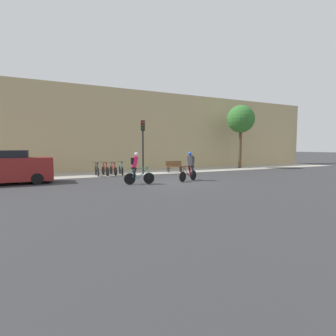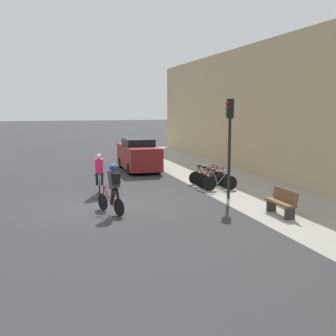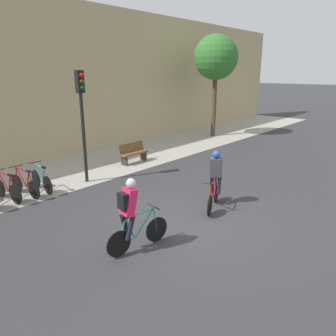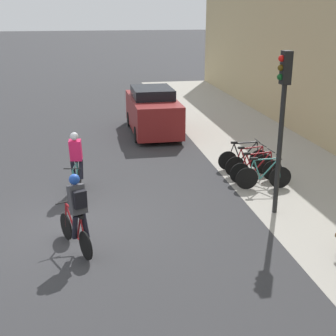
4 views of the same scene
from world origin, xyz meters
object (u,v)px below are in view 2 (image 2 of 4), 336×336
object	(u,v)px
cyclist_grey	(113,187)
parked_car	(139,155)
parked_bike_2	(215,180)
cyclist_pink	(99,173)
parked_bike_0	(205,176)
parked_bike_3	(220,182)
traffic_light_pole	(229,131)
bench	(282,202)
parked_bike_1	(210,178)

from	to	relation	value
cyclist_grey	parked_car	size ratio (longest dim) A/B	0.41
cyclist_grey	parked_bike_2	distance (m)	6.20
cyclist_pink	parked_bike_0	bearing A→B (deg)	101.81
parked_bike_3	parked_bike_0	bearing A→B (deg)	-179.96
parked_bike_0	cyclist_pink	bearing A→B (deg)	-78.19
parked_bike_0	parked_car	bearing A→B (deg)	-157.28
traffic_light_pole	parked_car	size ratio (longest dim) A/B	0.93
cyclist_pink	parked_bike_3	world-z (taller)	cyclist_pink
parked_bike_0	bench	world-z (taller)	parked_bike_0
traffic_light_pole	bench	world-z (taller)	traffic_light_pole
parked_bike_0	parked_bike_3	distance (m)	1.74
parked_bike_1	parked_bike_2	distance (m)	0.58
parked_bike_2	parked_car	xyz separation A→B (m)	(-6.24, -2.13, 0.51)
parked_bike_2	parked_bike_1	bearing A→B (deg)	179.88
parked_bike_3	cyclist_grey	bearing A→B (deg)	-61.90
cyclist_grey	parked_car	bearing A→B (deg)	162.32
parked_bike_1	parked_bike_3	distance (m)	1.16
parked_bike_1	parked_bike_3	xyz separation A→B (m)	(1.16, 0.00, 0.00)
cyclist_grey	bench	xyz separation A→B (m)	(1.79, 5.49, -0.48)
parked_bike_2	parked_bike_3	bearing A→B (deg)	0.13
traffic_light_pole	parked_bike_0	bearing A→B (deg)	174.42
bench	parked_car	distance (m)	11.64
parked_bike_0	traffic_light_pole	xyz separation A→B (m)	(3.34, -0.33, 2.36)
traffic_light_pole	parked_car	world-z (taller)	traffic_light_pole
traffic_light_pole	bench	xyz separation A→B (m)	(2.95, 0.63, -2.28)
parked_bike_0	parked_car	world-z (taller)	parked_car
parked_bike_1	traffic_light_pole	size ratio (longest dim) A/B	0.40
cyclist_grey	parked_bike_3	bearing A→B (deg)	118.10
cyclist_pink	cyclist_grey	size ratio (longest dim) A/B	1.00
parked_bike_1	parked_car	bearing A→B (deg)	-159.39
cyclist_grey	parked_bike_1	world-z (taller)	cyclist_grey
parked_bike_3	cyclist_pink	bearing A→B (deg)	-97.10
parked_bike_1	bench	world-z (taller)	parked_bike_1
parked_bike_0	bench	distance (m)	6.30
parked_bike_2	parked_bike_0	bearing A→B (deg)	180.00
cyclist_grey	parked_bike_0	size ratio (longest dim) A/B	1.06
parked_bike_0	traffic_light_pole	distance (m)	4.10
parked_bike_1	cyclist_pink	bearing A→B (deg)	-84.42
cyclist_pink	cyclist_grey	bearing A→B (deg)	0.42
parked_bike_3	traffic_light_pole	bearing A→B (deg)	-11.54
parked_bike_2	traffic_light_pole	world-z (taller)	traffic_light_pole
parked_bike_0	bench	size ratio (longest dim) A/B	1.13
parked_bike_3	traffic_light_pole	size ratio (longest dim) A/B	0.40
parked_bike_2	bench	world-z (taller)	parked_bike_2
parked_bike_0	traffic_light_pole	size ratio (longest dim) A/B	0.41
parked_bike_0	parked_bike_1	distance (m)	0.58
traffic_light_pole	parked_bike_1	bearing A→B (deg)	173.24
parked_bike_3	bench	world-z (taller)	parked_bike_3
cyclist_pink	parked_bike_3	distance (m)	5.28
cyclist_pink	parked_car	xyz separation A→B (m)	(-6.17, 3.08, -0.05)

